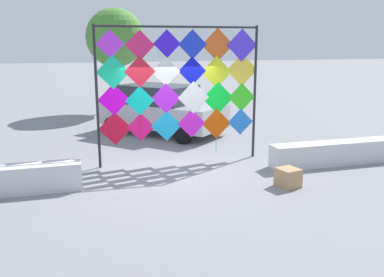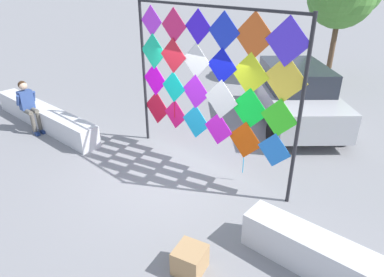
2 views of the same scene
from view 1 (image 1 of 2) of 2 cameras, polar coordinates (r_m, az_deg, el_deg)
The scene contains 6 objects.
ground at distance 10.46m, azimuth -1.85°, elevation -4.48°, with size 120.00×120.00×0.00m, color gray.
plaza_ledge_right at distance 11.98m, azimuth 20.91°, elevation -1.62°, with size 4.71×0.53×0.59m, color silver.
kite_display_rack at distance 10.95m, azimuth -1.52°, elevation 7.47°, with size 4.25×0.19×3.53m.
parked_car at distance 14.73m, azimuth -4.18°, elevation 3.95°, with size 4.25×4.45×1.67m.
cardboard_box_large at distance 9.59m, azimuth 12.75°, elevation -5.13°, with size 0.43×0.45×0.41m, color tan.
tree_broadleaf at distance 19.37m, azimuth -9.97°, elevation 13.32°, with size 2.62×2.92×4.59m.
Camera 1 is at (-2.51, -9.67, 3.10)m, focal length 39.79 mm.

